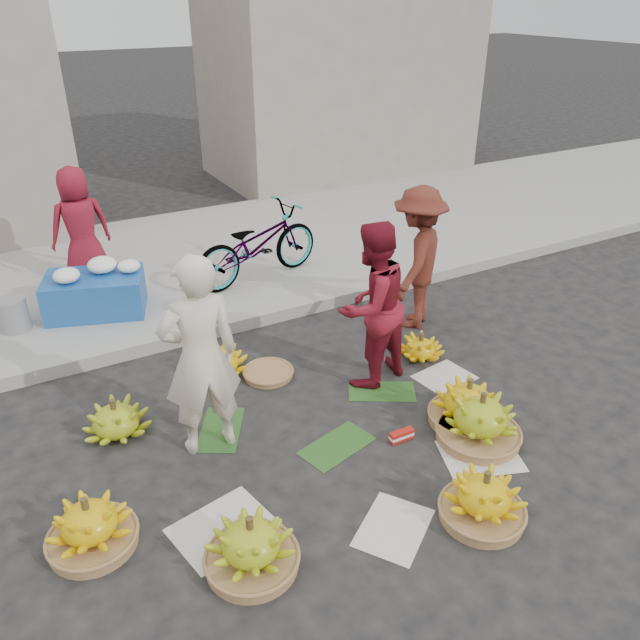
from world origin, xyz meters
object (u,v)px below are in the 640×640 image
banana_bunch_4 (467,404)px  vendor_cream (200,357)px  bicycle (257,244)px  flower_table (96,291)px  banana_bunch_0 (90,525)px

banana_bunch_4 → vendor_cream: size_ratio=0.41×
banana_bunch_4 → bicycle: (-0.47, 3.57, 0.40)m
vendor_cream → flower_table: size_ratio=1.42×
banana_bunch_0 → flower_table: size_ratio=0.56×
banana_bunch_0 → vendor_cream: (1.10, 0.65, 0.70)m
banana_bunch_4 → banana_bunch_0: bearing=177.0°
banana_bunch_0 → bicycle: size_ratio=0.39×
banana_bunch_0 → banana_bunch_4: (3.26, -0.17, 0.01)m
bicycle → vendor_cream: bearing=136.8°
flower_table → banana_bunch_4: bearing=-36.9°
vendor_cream → banana_bunch_0: bearing=33.7°
banana_bunch_0 → vendor_cream: vendor_cream is taller
banana_bunch_0 → vendor_cream: 1.46m
vendor_cream → flower_table: vendor_cream is taller
banana_bunch_0 → banana_bunch_4: banana_bunch_4 is taller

